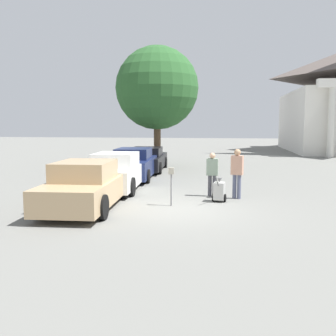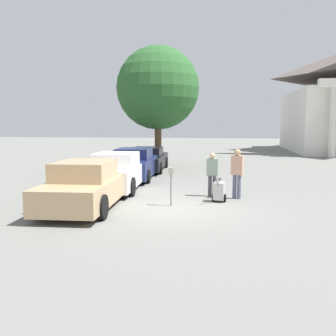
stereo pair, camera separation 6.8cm
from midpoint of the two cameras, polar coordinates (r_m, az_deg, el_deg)
name	(u,v)px [view 2 (the right image)]	position (r m, az deg, el deg)	size (l,w,h in m)	color
ground_plane	(174,209)	(12.00, 1.15, -6.32)	(120.00, 120.00, 0.00)	slate
parked_car_tan	(86,186)	(12.39, -12.17, -2.71)	(2.24, 4.98, 1.53)	tan
parked_car_white	(117,172)	(15.67, -7.65, -0.63)	(2.18, 4.90, 1.53)	silver
parked_car_navy	(135,164)	(18.65, -4.99, 0.54)	(2.13, 4.83, 1.52)	#19234C
parked_car_black	(148,160)	(21.76, -3.01, 1.28)	(2.20, 5.09, 1.37)	black
parking_meter	(171,179)	(12.34, 0.62, -1.70)	(0.18, 0.09, 1.28)	slate
person_worker	(212,172)	(14.06, 6.91, -0.58)	(0.44, 0.25, 1.64)	#3F3F47
person_supervisor	(237,170)	(13.75, 10.63, -0.34)	(0.47, 0.34, 1.81)	#515670
equipment_cart	(219,191)	(13.20, 7.95, -3.46)	(0.51, 1.00, 1.00)	#B2B2AD
shade_tree	(158,88)	(24.08, -1.46, 12.05)	(5.21, 5.21, 7.56)	brown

